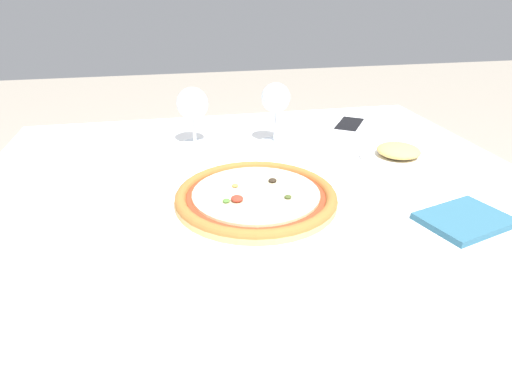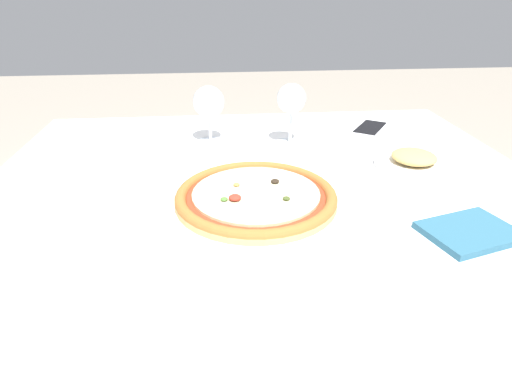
{
  "view_description": "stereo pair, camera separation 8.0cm",
  "coord_description": "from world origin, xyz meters",
  "px_view_note": "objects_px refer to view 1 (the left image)",
  "views": [
    {
      "loc": [
        -0.17,
        -0.75,
        1.1
      ],
      "look_at": [
        -0.03,
        -0.05,
        0.75
      ],
      "focal_mm": 30.0,
      "sensor_mm": 36.0,
      "label": 1
    },
    {
      "loc": [
        -0.1,
        -0.76,
        1.1
      ],
      "look_at": [
        -0.03,
        -0.05,
        0.75
      ],
      "focal_mm": 30.0,
      "sensor_mm": 36.0,
      "label": 2
    }
  ],
  "objects_px": {
    "pizza_plate": "(256,198)",
    "wine_glass_far_right": "(193,105)",
    "dining_table": "(265,227)",
    "wine_glass_far_left": "(276,100)",
    "fork": "(144,268)",
    "cell_phone": "(349,125)",
    "side_plate": "(398,154)"
  },
  "relations": [
    {
      "from": "pizza_plate",
      "to": "wine_glass_far_right",
      "type": "height_order",
      "value": "wine_glass_far_right"
    },
    {
      "from": "dining_table",
      "to": "wine_glass_far_left",
      "type": "xyz_separation_m",
      "value": [
        0.09,
        0.28,
        0.19
      ]
    },
    {
      "from": "fork",
      "to": "cell_phone",
      "type": "bearing_deg",
      "value": 45.55
    },
    {
      "from": "wine_glass_far_left",
      "to": "cell_phone",
      "type": "relative_size",
      "value": 0.99
    },
    {
      "from": "fork",
      "to": "side_plate",
      "type": "distance_m",
      "value": 0.66
    },
    {
      "from": "wine_glass_far_left",
      "to": "fork",
      "type": "bearing_deg",
      "value": -123.21
    },
    {
      "from": "dining_table",
      "to": "pizza_plate",
      "type": "xyz_separation_m",
      "value": [
        -0.03,
        -0.05,
        0.1
      ]
    },
    {
      "from": "fork",
      "to": "side_plate",
      "type": "xyz_separation_m",
      "value": [
        0.58,
        0.32,
        0.01
      ]
    },
    {
      "from": "pizza_plate",
      "to": "wine_glass_far_left",
      "type": "bearing_deg",
      "value": 70.28
    },
    {
      "from": "fork",
      "to": "wine_glass_far_left",
      "type": "bearing_deg",
      "value": 56.79
    },
    {
      "from": "dining_table",
      "to": "wine_glass_far_left",
      "type": "bearing_deg",
      "value": 72.34
    },
    {
      "from": "dining_table",
      "to": "side_plate",
      "type": "bearing_deg",
      "value": 17.31
    },
    {
      "from": "side_plate",
      "to": "wine_glass_far_right",
      "type": "bearing_deg",
      "value": 155.66
    },
    {
      "from": "pizza_plate",
      "to": "fork",
      "type": "distance_m",
      "value": 0.26
    },
    {
      "from": "pizza_plate",
      "to": "cell_phone",
      "type": "bearing_deg",
      "value": 49.03
    },
    {
      "from": "wine_glass_far_left",
      "to": "dining_table",
      "type": "bearing_deg",
      "value": -107.66
    },
    {
      "from": "fork",
      "to": "pizza_plate",
      "type": "bearing_deg",
      "value": 38.02
    },
    {
      "from": "dining_table",
      "to": "fork",
      "type": "distance_m",
      "value": 0.32
    },
    {
      "from": "wine_glass_far_left",
      "to": "side_plate",
      "type": "relative_size",
      "value": 0.91
    },
    {
      "from": "wine_glass_far_left",
      "to": "side_plate",
      "type": "bearing_deg",
      "value": -34.2
    },
    {
      "from": "cell_phone",
      "to": "side_plate",
      "type": "bearing_deg",
      "value": -87.07
    },
    {
      "from": "pizza_plate",
      "to": "wine_glass_far_right",
      "type": "bearing_deg",
      "value": 103.21
    },
    {
      "from": "wine_glass_far_right",
      "to": "side_plate",
      "type": "height_order",
      "value": "wine_glass_far_right"
    },
    {
      "from": "pizza_plate",
      "to": "wine_glass_far_left",
      "type": "xyz_separation_m",
      "value": [
        0.12,
        0.33,
        0.1
      ]
    },
    {
      "from": "pizza_plate",
      "to": "dining_table",
      "type": "bearing_deg",
      "value": 59.88
    },
    {
      "from": "wine_glass_far_right",
      "to": "side_plate",
      "type": "xyz_separation_m",
      "value": [
        0.46,
        -0.21,
        -0.09
      ]
    },
    {
      "from": "dining_table",
      "to": "fork",
      "type": "relative_size",
      "value": 7.07
    },
    {
      "from": "wine_glass_far_right",
      "to": "fork",
      "type": "bearing_deg",
      "value": -102.42
    },
    {
      "from": "wine_glass_far_right",
      "to": "cell_phone",
      "type": "xyz_separation_m",
      "value": [
        0.45,
        0.05,
        -0.1
      ]
    },
    {
      "from": "fork",
      "to": "wine_glass_far_right",
      "type": "relative_size",
      "value": 1.14
    },
    {
      "from": "dining_table",
      "to": "fork",
      "type": "xyz_separation_m",
      "value": [
        -0.23,
        -0.21,
        0.08
      ]
    },
    {
      "from": "wine_glass_far_right",
      "to": "cell_phone",
      "type": "bearing_deg",
      "value": 6.31
    }
  ]
}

